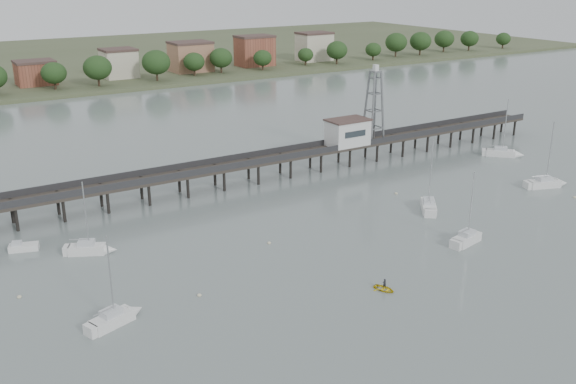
# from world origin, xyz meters

# --- Properties ---
(ground_plane) EXTENTS (500.00, 500.00, 0.00)m
(ground_plane) POSITION_xyz_m (0.00, 0.00, 0.00)
(ground_plane) COLOR slate
(ground_plane) RESTS_ON ground
(pier) EXTENTS (150.00, 5.00, 5.50)m
(pier) POSITION_xyz_m (0.00, 60.00, 3.79)
(pier) COLOR #2D2823
(pier) RESTS_ON ground
(pier_building) EXTENTS (8.40, 5.40, 5.30)m
(pier_building) POSITION_xyz_m (25.00, 60.00, 6.67)
(pier_building) COLOR silver
(pier_building) RESTS_ON ground
(lattice_tower) EXTENTS (3.20, 3.20, 15.50)m
(lattice_tower) POSITION_xyz_m (31.50, 60.00, 11.10)
(lattice_tower) COLOR slate
(lattice_tower) RESTS_ON ground
(sailboat_b) EXTENTS (6.72, 4.69, 11.02)m
(sailboat_b) POSITION_xyz_m (-30.78, 43.94, 0.65)
(sailboat_b) COLOR white
(sailboat_b) RESTS_ON ground
(sailboat_e) EXTENTS (7.07, 7.14, 12.90)m
(sailboat_e) POSITION_xyz_m (56.98, 46.77, 0.64)
(sailboat_e) COLOR white
(sailboat_e) RESTS_ON ground
(sailboat_d) EXTENTS (8.02, 4.68, 12.80)m
(sailboat_d) POSITION_xyz_m (47.78, 29.11, 0.64)
(sailboat_d) COLOR white
(sailboat_d) RESTS_ON ground
(sailboat_a) EXTENTS (6.97, 4.03, 11.22)m
(sailboat_a) POSITION_xyz_m (-33.55, 24.12, 0.65)
(sailboat_a) COLOR white
(sailboat_a) RESTS_ON ground
(sailboat_c) EXTENTS (6.43, 7.27, 12.54)m
(sailboat_c) POSITION_xyz_m (21.38, 32.73, 0.65)
(sailboat_c) COLOR white
(sailboat_c) RESTS_ON ground
(sailboat_f) EXTENTS (7.01, 3.31, 11.30)m
(sailboat_f) POSITION_xyz_m (16.83, 19.21, 0.65)
(sailboat_f) COLOR white
(sailboat_f) RESTS_ON ground
(white_tender) EXTENTS (4.29, 2.79, 1.54)m
(white_tender) POSITION_xyz_m (-38.96, 50.23, 0.48)
(white_tender) COLOR white
(white_tender) RESTS_ON ground
(yellow_dinghy) EXTENTS (2.07, 1.21, 2.79)m
(yellow_dinghy) POSITION_xyz_m (-3.35, 14.27, 0.00)
(yellow_dinghy) COLOR yellow
(yellow_dinghy) RESTS_ON ground
(dinghy_occupant) EXTENTS (0.74, 1.36, 0.31)m
(dinghy_occupant) POSITION_xyz_m (-3.35, 14.27, 0.00)
(dinghy_occupant) COLOR black
(dinghy_occupant) RESTS_ON ground
(mooring_buoys) EXTENTS (89.08, 18.38, 0.39)m
(mooring_buoys) POSITION_xyz_m (-1.14, 31.77, 0.08)
(mooring_buoys) COLOR beige
(mooring_buoys) RESTS_ON ground
(far_shore) EXTENTS (500.00, 170.00, 10.40)m
(far_shore) POSITION_xyz_m (0.36, 239.58, 0.95)
(far_shore) COLOR #475133
(far_shore) RESTS_ON ground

